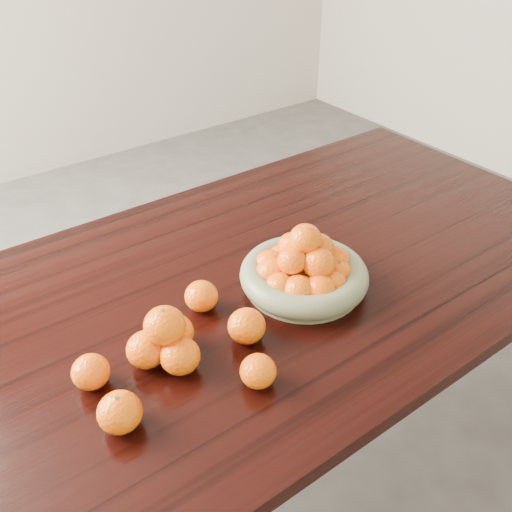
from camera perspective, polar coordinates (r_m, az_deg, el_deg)
ground at (r=1.96m, az=-0.55°, el=-20.24°), size 5.00×5.00×0.00m
dining_table at (r=1.47m, az=-0.69°, el=-5.19°), size 2.00×1.00×0.75m
fruit_bowl at (r=1.37m, az=4.87°, el=-1.49°), size 0.31×0.31×0.17m
orange_pyramid at (r=1.18m, az=-8.96°, el=-8.33°), size 0.15×0.15×0.13m
loose_orange_0 at (r=1.09m, az=-13.46°, el=-14.95°), size 0.08×0.08×0.08m
loose_orange_1 at (r=1.13m, az=0.21°, el=-11.44°), size 0.07×0.07×0.07m
loose_orange_2 at (r=1.22m, az=-0.94°, el=-7.01°), size 0.08×0.08×0.08m
loose_orange_3 at (r=1.18m, az=-16.20°, el=-11.06°), size 0.08×0.08×0.07m
loose_orange_4 at (r=1.31m, az=-5.49°, el=-4.01°), size 0.08×0.08×0.07m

